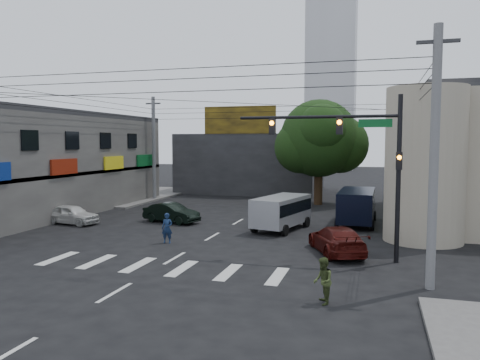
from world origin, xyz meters
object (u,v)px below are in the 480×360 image
at_px(pedestrian_olive, 323,281).
at_px(silver_minivan, 281,213).
at_px(dark_sedan, 171,213).
at_px(traffic_officer, 167,228).
at_px(white_compact, 72,214).
at_px(navy_van, 357,207).
at_px(maroon_sedan, 337,240).
at_px(utility_pole_near_right, 434,159).
at_px(street_tree, 319,139).
at_px(utility_pole_far_right, 403,150).
at_px(traffic_gantry, 358,150).
at_px(utility_pole_far_left, 154,149).

bearing_deg(pedestrian_olive, silver_minivan, -176.87).
bearing_deg(dark_sedan, traffic_officer, -142.84).
relative_size(white_compact, navy_van, 0.70).
bearing_deg(maroon_sedan, traffic_officer, -21.39).
height_order(utility_pole_near_right, navy_van, utility_pole_near_right).
height_order(street_tree, dark_sedan, street_tree).
bearing_deg(utility_pole_near_right, traffic_officer, 160.47).
bearing_deg(utility_pole_far_right, traffic_officer, -126.97).
bearing_deg(navy_van, traffic_officer, 133.92).
bearing_deg(pedestrian_olive, traffic_gantry, 158.44).
bearing_deg(utility_pole_far_left, pedestrian_olive, -52.84).
bearing_deg(utility_pole_far_right, traffic_gantry, -98.94).
xyz_separation_m(utility_pole_near_right, utility_pole_far_left, (-21.00, 20.50, 0.00)).
distance_m(utility_pole_near_right, silver_minivan, 12.51).
relative_size(utility_pole_near_right, utility_pole_far_right, 1.00).
distance_m(utility_pole_far_left, dark_sedan, 12.88).
bearing_deg(navy_van, pedestrian_olive, 179.70).
bearing_deg(dark_sedan, street_tree, -20.66).
bearing_deg(utility_pole_far_right, dark_sedan, -144.39).
distance_m(street_tree, silver_minivan, 12.79).
relative_size(utility_pole_near_right, maroon_sedan, 1.92).
bearing_deg(maroon_sedan, white_compact, -33.46).
bearing_deg(traffic_gantry, traffic_officer, 175.05).
distance_m(utility_pole_far_left, traffic_officer, 18.82).
distance_m(white_compact, navy_van, 18.05).
bearing_deg(pedestrian_olive, maroon_sedan, 167.06).
bearing_deg(dark_sedan, utility_pole_far_left, 46.18).
bearing_deg(pedestrian_olive, navy_van, 164.29).
bearing_deg(traffic_officer, utility_pole_far_right, 43.79).
distance_m(silver_minivan, navy_van, 5.27).
distance_m(utility_pole_far_right, navy_van, 9.07).
distance_m(white_compact, maroon_sedan, 17.09).
xyz_separation_m(utility_pole_far_right, pedestrian_olive, (-3.48, -23.12, -3.85)).
height_order(street_tree, silver_minivan, street_tree).
relative_size(utility_pole_near_right, pedestrian_olive, 6.10).
bearing_deg(silver_minivan, pedestrian_olive, -148.71).
relative_size(white_compact, traffic_officer, 2.45).
xyz_separation_m(white_compact, traffic_officer, (8.21, -3.44, 0.16)).
bearing_deg(traffic_officer, utility_pole_far_left, 109.36).
relative_size(dark_sedan, white_compact, 1.06).
bearing_deg(utility_pole_far_right, silver_minivan, -123.47).
bearing_deg(dark_sedan, white_compact, 126.14).
xyz_separation_m(traffic_gantry, dark_sedan, (-11.90, 6.57, -4.20)).
distance_m(utility_pole_near_right, dark_sedan, 18.15).
xyz_separation_m(white_compact, pedestrian_olive, (16.91, -10.38, 0.13)).
height_order(traffic_gantry, utility_pole_near_right, utility_pole_near_right).
bearing_deg(traffic_gantry, navy_van, 92.26).
bearing_deg(traffic_officer, utility_pole_near_right, -28.77).
distance_m(utility_pole_far_left, maroon_sedan, 23.98).
bearing_deg(traffic_officer, dark_sedan, 103.37).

